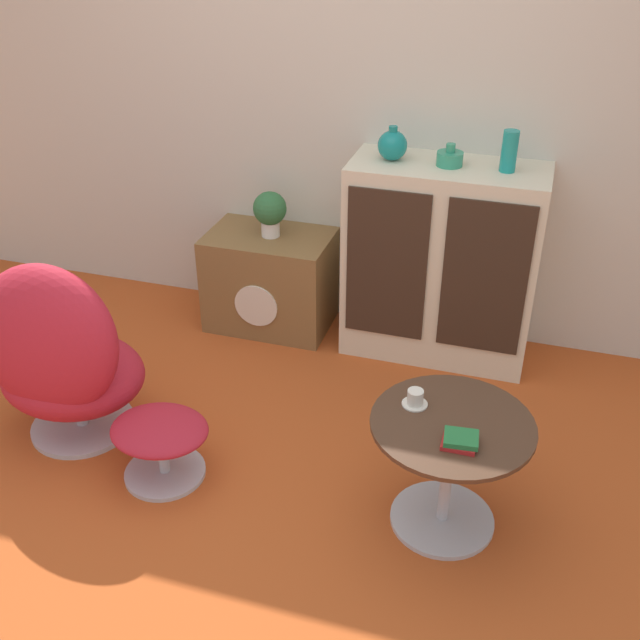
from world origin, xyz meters
TOP-DOWN VIEW (x-y plane):
  - ground_plane at (0.00, 0.00)m, footprint 12.00×12.00m
  - wall_back at (0.00, 1.71)m, footprint 6.40×0.06m
  - sideboard at (0.54, 1.47)m, footprint 0.93×0.43m
  - tv_console at (-0.37, 1.46)m, footprint 0.66×0.44m
  - egg_chair at (-0.87, 0.28)m, footprint 0.65×0.60m
  - ottoman at (-0.37, 0.17)m, footprint 0.41×0.35m
  - coffee_table at (0.79, 0.25)m, footprint 0.59×0.59m
  - vase_leftmost at (0.26, 1.47)m, footprint 0.14×0.14m
  - vase_inner_left at (0.54, 1.47)m, footprint 0.12×0.12m
  - vase_inner_right at (0.80, 1.47)m, footprint 0.07×0.07m
  - potted_plant at (-0.36, 1.47)m, footprint 0.17×0.17m
  - teacup at (0.64, 0.31)m, footprint 0.10×0.10m
  - book_stack at (0.83, 0.13)m, footprint 0.13×0.11m

SIDE VIEW (x-z plane):
  - ground_plane at x=0.00m, z-range 0.00..0.00m
  - ottoman at x=-0.37m, z-range 0.06..0.34m
  - tv_console at x=-0.37m, z-range 0.00..0.53m
  - coffee_table at x=0.79m, z-range 0.07..0.56m
  - egg_chair at x=-0.87m, z-range -0.03..0.85m
  - sideboard at x=0.54m, z-range 0.00..1.01m
  - book_stack at x=0.83m, z-range 0.49..0.52m
  - teacup at x=0.64m, z-range 0.48..0.54m
  - potted_plant at x=-0.36m, z-range 0.55..0.79m
  - vase_inner_left at x=0.54m, z-range 0.99..1.09m
  - vase_leftmost at x=0.26m, z-range 1.00..1.16m
  - vase_inner_right at x=0.80m, z-range 1.00..1.19m
  - wall_back at x=0.00m, z-range 0.00..2.60m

